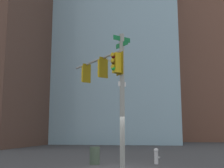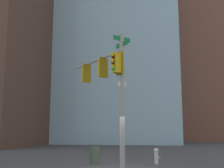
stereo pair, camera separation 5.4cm
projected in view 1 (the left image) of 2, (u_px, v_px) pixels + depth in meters
signal_pole_assembly at (108, 79)px, 15.32m from camera, size 3.87×4.17×6.71m
fire_hydrant at (156, 155)px, 16.10m from camera, size 0.34×0.26×0.87m
litter_bin at (95, 156)px, 15.86m from camera, size 0.56×0.56×0.95m
building_brick_midblock at (200, 42)px, 59.48m from camera, size 17.79×15.40×40.30m
building_brick_farside at (112, 69)px, 76.30m from camera, size 16.93×19.71×36.28m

